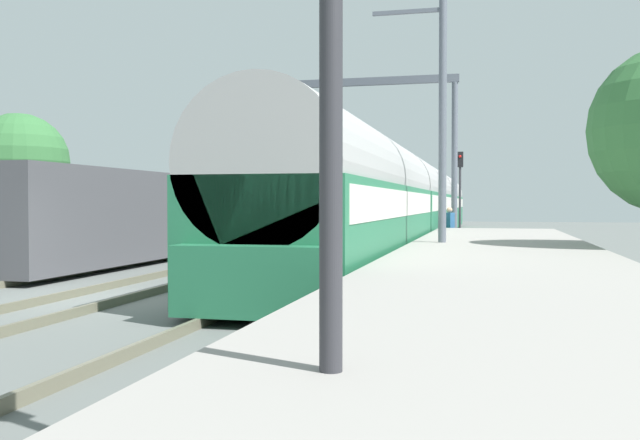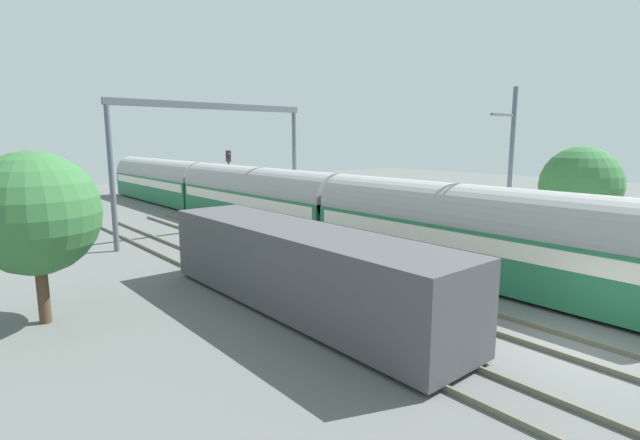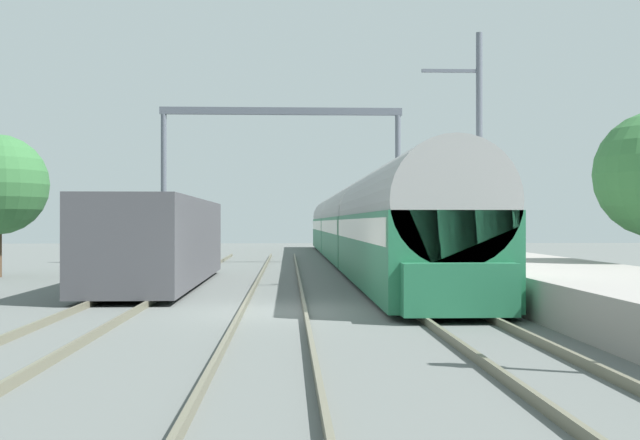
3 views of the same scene
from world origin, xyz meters
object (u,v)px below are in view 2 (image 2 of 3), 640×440
(freight_car, at_px, (299,268))
(person_crossing, at_px, (322,216))
(passenger_train, at_px, (257,197))
(railway_signal_far, at_px, (229,172))
(catenary_gantry, at_px, (214,143))

(freight_car, bearing_deg, person_crossing, 46.30)
(passenger_train, bearing_deg, person_crossing, -66.68)
(freight_car, relative_size, railway_signal_far, 2.66)
(passenger_train, xyz_separation_m, person_crossing, (1.94, -4.50, -0.94))
(railway_signal_far, height_order, catenary_gantry, catenary_gantry)
(passenger_train, distance_m, catenary_gantry, 5.53)
(freight_car, relative_size, person_crossing, 7.51)
(passenger_train, bearing_deg, freight_car, -117.88)
(passenger_train, bearing_deg, catenary_gantry, -157.98)
(passenger_train, bearing_deg, railway_signal_far, 74.81)
(passenger_train, distance_m, freight_car, 16.54)
(person_crossing, distance_m, catenary_gantry, 7.95)
(person_crossing, height_order, railway_signal_far, railway_signal_far)
(railway_signal_far, bearing_deg, freight_car, -114.00)
(freight_car, bearing_deg, railway_signal_far, 66.00)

